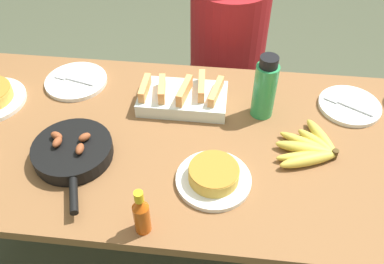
{
  "coord_description": "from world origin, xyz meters",
  "views": [
    {
      "loc": [
        0.11,
        -0.94,
        1.69
      ],
      "look_at": [
        0.0,
        0.0,
        0.76
      ],
      "focal_mm": 38.0,
      "sensor_mm": 36.0,
      "label": 1
    }
  ],
  "objects_px": {
    "empty_plate_far_left": "(76,81)",
    "melon_tray": "(183,97)",
    "skillet": "(73,152)",
    "hot_sauce_bottle": "(141,214)",
    "banana_bunch": "(311,149)",
    "empty_plate_far_right": "(349,106)",
    "frittata_plate_center": "(214,176)",
    "person_figure": "(226,73)",
    "water_bottle": "(265,88)"
  },
  "relations": [
    {
      "from": "empty_plate_far_left",
      "to": "melon_tray",
      "type": "bearing_deg",
      "value": -10.53
    },
    {
      "from": "skillet",
      "to": "hot_sauce_bottle",
      "type": "height_order",
      "value": "hot_sauce_bottle"
    },
    {
      "from": "banana_bunch",
      "to": "hot_sauce_bottle",
      "type": "height_order",
      "value": "hot_sauce_bottle"
    },
    {
      "from": "skillet",
      "to": "empty_plate_far_right",
      "type": "height_order",
      "value": "skillet"
    },
    {
      "from": "banana_bunch",
      "to": "empty_plate_far_left",
      "type": "height_order",
      "value": "banana_bunch"
    },
    {
      "from": "frittata_plate_center",
      "to": "skillet",
      "type": "bearing_deg",
      "value": 174.03
    },
    {
      "from": "frittata_plate_center",
      "to": "empty_plate_far_right",
      "type": "distance_m",
      "value": 0.6
    },
    {
      "from": "skillet",
      "to": "person_figure",
      "type": "height_order",
      "value": "person_figure"
    },
    {
      "from": "empty_plate_far_left",
      "to": "banana_bunch",
      "type": "bearing_deg",
      "value": -17.38
    },
    {
      "from": "skillet",
      "to": "person_figure",
      "type": "bearing_deg",
      "value": 131.9
    },
    {
      "from": "melon_tray",
      "to": "skillet",
      "type": "xyz_separation_m",
      "value": [
        -0.31,
        -0.3,
        -0.01
      ]
    },
    {
      "from": "melon_tray",
      "to": "frittata_plate_center",
      "type": "height_order",
      "value": "melon_tray"
    },
    {
      "from": "water_bottle",
      "to": "skillet",
      "type": "bearing_deg",
      "value": -154.58
    },
    {
      "from": "empty_plate_far_right",
      "to": "hot_sauce_bottle",
      "type": "xyz_separation_m",
      "value": [
        -0.63,
        -0.57,
        0.06
      ]
    },
    {
      "from": "empty_plate_far_left",
      "to": "hot_sauce_bottle",
      "type": "relative_size",
      "value": 1.46
    },
    {
      "from": "empty_plate_far_right",
      "to": "empty_plate_far_left",
      "type": "bearing_deg",
      "value": 178.35
    },
    {
      "from": "melon_tray",
      "to": "frittata_plate_center",
      "type": "xyz_separation_m",
      "value": [
        0.14,
        -0.34,
        -0.01
      ]
    },
    {
      "from": "banana_bunch",
      "to": "person_figure",
      "type": "relative_size",
      "value": 0.2
    },
    {
      "from": "banana_bunch",
      "to": "water_bottle",
      "type": "bearing_deg",
      "value": 131.67
    },
    {
      "from": "empty_plate_far_right",
      "to": "hot_sauce_bottle",
      "type": "bearing_deg",
      "value": -137.87
    },
    {
      "from": "empty_plate_far_left",
      "to": "person_figure",
      "type": "xyz_separation_m",
      "value": [
        0.56,
        0.45,
        -0.24
      ]
    },
    {
      "from": "banana_bunch",
      "to": "melon_tray",
      "type": "distance_m",
      "value": 0.48
    },
    {
      "from": "melon_tray",
      "to": "frittata_plate_center",
      "type": "distance_m",
      "value": 0.37
    },
    {
      "from": "frittata_plate_center",
      "to": "person_figure",
      "type": "bearing_deg",
      "value": 89.65
    },
    {
      "from": "person_figure",
      "to": "empty_plate_far_left",
      "type": "bearing_deg",
      "value": -141.34
    },
    {
      "from": "banana_bunch",
      "to": "empty_plate_far_right",
      "type": "bearing_deg",
      "value": 56.4
    },
    {
      "from": "melon_tray",
      "to": "person_figure",
      "type": "xyz_separation_m",
      "value": [
        0.14,
        0.53,
        -0.27
      ]
    },
    {
      "from": "hot_sauce_bottle",
      "to": "water_bottle",
      "type": "bearing_deg",
      "value": 57.81
    },
    {
      "from": "hot_sauce_bottle",
      "to": "person_figure",
      "type": "relative_size",
      "value": 0.13
    },
    {
      "from": "skillet",
      "to": "empty_plate_far_left",
      "type": "xyz_separation_m",
      "value": [
        -0.11,
        0.37,
        -0.02
      ]
    },
    {
      "from": "skillet",
      "to": "person_figure",
      "type": "relative_size",
      "value": 0.3
    },
    {
      "from": "empty_plate_far_left",
      "to": "water_bottle",
      "type": "relative_size",
      "value": 0.99
    },
    {
      "from": "banana_bunch",
      "to": "melon_tray",
      "type": "relative_size",
      "value": 0.79
    },
    {
      "from": "melon_tray",
      "to": "empty_plate_far_left",
      "type": "distance_m",
      "value": 0.43
    },
    {
      "from": "melon_tray",
      "to": "banana_bunch",
      "type": "bearing_deg",
      "value": -23.58
    },
    {
      "from": "frittata_plate_center",
      "to": "hot_sauce_bottle",
      "type": "relative_size",
      "value": 1.41
    },
    {
      "from": "banana_bunch",
      "to": "hot_sauce_bottle",
      "type": "relative_size",
      "value": 1.53
    },
    {
      "from": "banana_bunch",
      "to": "frittata_plate_center",
      "type": "height_order",
      "value": "frittata_plate_center"
    },
    {
      "from": "skillet",
      "to": "frittata_plate_center",
      "type": "xyz_separation_m",
      "value": [
        0.44,
        -0.05,
        -0.0
      ]
    },
    {
      "from": "melon_tray",
      "to": "hot_sauce_bottle",
      "type": "xyz_separation_m",
      "value": [
        -0.04,
        -0.52,
        0.04
      ]
    },
    {
      "from": "frittata_plate_center",
      "to": "water_bottle",
      "type": "xyz_separation_m",
      "value": [
        0.14,
        0.33,
        0.09
      ]
    },
    {
      "from": "banana_bunch",
      "to": "water_bottle",
      "type": "relative_size",
      "value": 1.04
    },
    {
      "from": "hot_sauce_bottle",
      "to": "person_figure",
      "type": "distance_m",
      "value": 1.11
    },
    {
      "from": "water_bottle",
      "to": "hot_sauce_bottle",
      "type": "bearing_deg",
      "value": -122.19
    },
    {
      "from": "frittata_plate_center",
      "to": "empty_plate_far_right",
      "type": "xyz_separation_m",
      "value": [
        0.46,
        0.39,
        -0.02
      ]
    },
    {
      "from": "banana_bunch",
      "to": "melon_tray",
      "type": "bearing_deg",
      "value": 156.42
    },
    {
      "from": "skillet",
      "to": "hot_sauce_bottle",
      "type": "bearing_deg",
      "value": 29.94
    },
    {
      "from": "person_figure",
      "to": "empty_plate_far_right",
      "type": "bearing_deg",
      "value": -46.67
    },
    {
      "from": "melon_tray",
      "to": "hot_sauce_bottle",
      "type": "distance_m",
      "value": 0.53
    },
    {
      "from": "melon_tray",
      "to": "empty_plate_far_left",
      "type": "bearing_deg",
      "value": 169.47
    }
  ]
}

